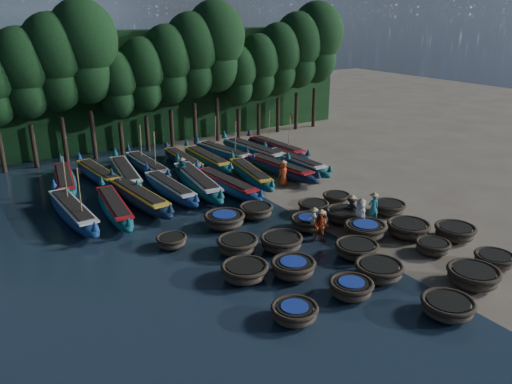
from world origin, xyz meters
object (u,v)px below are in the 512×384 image
coracle_7 (379,270)px  coracle_9 (455,232)px  coracle_2 (448,307)px  coracle_20 (172,241)px  coracle_16 (281,242)px  long_boat_9 (65,180)px  coracle_14 (408,228)px  long_boat_3 (170,188)px  long_boat_6 (250,174)px  fisherman_6 (283,173)px  long_boat_13 (183,160)px  coracle_13 (365,230)px  coracle_10 (245,271)px  fisherman_3 (351,208)px  long_boat_14 (207,160)px  coracle_12 (356,249)px  coracle_22 (256,211)px  long_boat_5 (226,184)px  long_boat_7 (280,169)px  coracle_3 (473,276)px  long_boat_15 (224,153)px  fisherman_5 (182,170)px  fisherman_2 (321,225)px  long_boat_17 (276,148)px  fisherman_1 (373,206)px  coracle_5 (294,312)px  coracle_11 (293,268)px  coracle_24 (336,198)px  long_boat_8 (295,162)px  coracle_19 (389,207)px  long_boat_0 (73,212)px  long_boat_16 (254,151)px  fisherman_4 (314,221)px  coracle_15 (237,245)px  long_boat_4 (197,182)px  long_boat_1 (114,207)px  fisherman_0 (361,214)px  coracle_17 (309,222)px  coracle_18 (343,215)px  long_boat_10 (98,174)px  long_boat_2 (139,197)px  coracle_23 (313,207)px

coracle_7 → coracle_9: size_ratio=0.93×
coracle_2 → coracle_20: (-6.89, 11.69, -0.04)m
coracle_16 → long_boat_9: bearing=114.3°
coracle_14 → long_boat_3: 15.38m
long_boat_6 → fisherman_6: size_ratio=3.93×
coracle_2 → long_boat_13: size_ratio=0.28×
coracle_13 → coracle_10: bearing=-177.5°
long_boat_6 → long_boat_9: 12.91m
long_boat_13 → fisherman_3: (3.66, -15.25, 0.31)m
long_boat_14 → coracle_12: bearing=-92.2°
coracle_22 → long_boat_5: 4.91m
long_boat_6 → long_boat_7: size_ratio=0.94×
coracle_3 → long_boat_7: size_ratio=0.29×
long_boat_15 → fisherman_5: 6.55m
coracle_3 → fisherman_2: bearing=111.8°
long_boat_17 → fisherman_5: 10.14m
fisherman_1 → fisherman_5: (-6.36, 12.43, -0.04)m
coracle_5 → long_boat_14: 21.68m
coracle_13 → long_boat_17: (5.42, 16.27, 0.09)m
coracle_5 → coracle_11: bearing=54.5°
coracle_9 → coracle_24: coracle_9 is taller
long_boat_5 → long_boat_8: 7.16m
coracle_19 → long_boat_0: long_boat_0 is taller
coracle_16 → long_boat_16: long_boat_16 is taller
fisherman_5 → long_boat_14: bearing=-117.4°
fisherman_4 → fisherman_5: bearing=17.6°
coracle_24 → coracle_20: bearing=-179.4°
coracle_5 → coracle_15: 6.37m
coracle_24 → long_boat_4: size_ratio=0.21×
coracle_12 → coracle_20: bearing=141.4°
long_boat_5 → fisherman_5: (-1.65, 3.42, 0.37)m
coracle_9 → long_boat_16: (-0.77, 19.11, 0.17)m
coracle_11 → long_boat_1: long_boat_1 is taller
long_boat_3 → coracle_5: bearing=-97.4°
long_boat_3 → long_boat_16: 10.56m
coracle_16 → long_boat_0: bearing=129.8°
coracle_12 → long_boat_15: bearing=81.4°
coracle_19 → fisherman_0: 3.27m
coracle_10 → long_boat_16: bearing=56.7°
coracle_3 → coracle_10: coracle_3 is taller
coracle_15 → long_boat_16: long_boat_16 is taller
coracle_24 → long_boat_8: long_boat_8 is taller
coracle_19 → long_boat_15: bearing=99.7°
coracle_17 → coracle_18: coracle_18 is taller
fisherman_0 → coracle_17: bearing=-116.8°
long_boat_1 → fisherman_2: bearing=-43.6°
long_boat_13 → long_boat_10: bearing=-177.5°
coracle_17 → long_boat_9: (-9.93, 14.57, 0.12)m
long_boat_2 → coracle_23: bearing=-45.3°
coracle_7 → long_boat_9: bearing=114.0°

